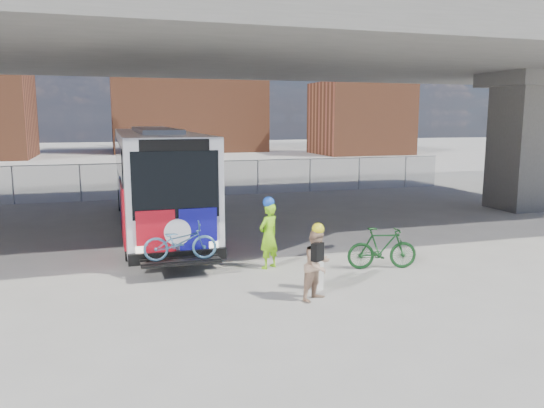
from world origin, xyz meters
name	(u,v)px	position (x,y,z in m)	size (l,w,h in m)	color
ground	(238,253)	(0.00, 0.00, 0.00)	(160.00, 160.00, 0.00)	#9E9991
bus	(156,172)	(-2.00, 4.44, 2.11)	(2.67, 12.94, 3.69)	silver
overpass	(210,47)	(0.00, 4.00, 6.54)	(40.00, 16.00, 7.95)	#605E59
chainlink_fence	(183,170)	(0.00, 12.00, 1.42)	(30.00, 0.06, 30.00)	gray
brick_buildings	(150,106)	(1.23, 48.23, 5.42)	(54.00, 22.00, 12.00)	brown
smokestack	(243,53)	(14.00, 55.00, 12.50)	(2.20, 2.20, 25.00)	brown
bollard	(318,266)	(1.02, -3.95, 0.56)	(0.27, 0.27, 1.04)	silver
cyclist_hivis	(269,234)	(0.41, -1.88, 0.95)	(0.78, 0.71, 1.97)	#89E518
cyclist_tan	(318,264)	(0.71, -4.65, 0.83)	(0.98, 0.92, 1.76)	tan
bike_parked	(382,248)	(3.32, -2.85, 0.57)	(0.54, 1.90, 1.14)	#143E19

